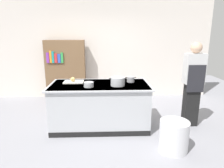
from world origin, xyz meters
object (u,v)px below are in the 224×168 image
Objects in this scene: sauce_pan at (131,79)px; person_chef at (193,83)px; stock_pot at (118,81)px; bookshelf at (66,70)px; onion at (73,79)px; trash_bin at (174,136)px; mixing_bowl at (89,84)px.

sauce_pan is 0.13× the size of person_chef.
stock_pot is 0.20× the size of bookshelf.
onion reaches higher than sauce_pan.
person_chef is at bearing -7.33° from sauce_pan.
bookshelf is (-0.45, 1.63, -0.11)m from onion.
stock_pot is 0.20× the size of person_chef.
onion is at bearing 162.39° from stock_pot.
bookshelf is at bearing 135.00° from sauce_pan.
stock_pot is 2.35m from bookshelf.
stock_pot reaches higher than trash_bin.
onion reaches higher than trash_bin.
mixing_bowl is 2.09m from person_chef.
sauce_pan is (1.19, -0.01, -0.01)m from onion.
onion is 0.50× the size of mixing_bowl.
onion reaches higher than mixing_bowl.
sauce_pan is 1.18× the size of mixing_bowl.
trash_bin is (0.58, -1.09, -0.70)m from sauce_pan.
person_chef reaches higher than onion.
stock_pot is 0.56m from mixing_bowl.
sauce_pan reaches higher than trash_bin.
bookshelf is (-1.64, 1.64, -0.10)m from sauce_pan.
person_chef reaches higher than stock_pot.
trash_bin is 0.30× the size of bookshelf.
trash_bin is at bearing -50.89° from bookshelf.
person_chef is (0.66, 0.93, 0.66)m from trash_bin.
sauce_pan is at bearing 23.01° from mixing_bowl.
onion is 2.20m from trash_bin.
sauce_pan is 1.42m from trash_bin.
trash_bin is at bearing -43.15° from stock_pot.
sauce_pan is 0.42× the size of trash_bin.
trash_bin is at bearing -31.84° from onion.
bookshelf is (-0.81, 2.00, -0.09)m from mixing_bowl.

